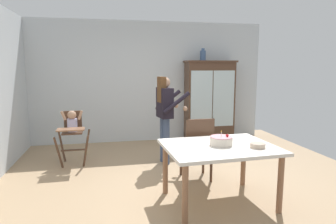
{
  "coord_description": "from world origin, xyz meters",
  "views": [
    {
      "loc": [
        -0.96,
        -4.08,
        1.7
      ],
      "look_at": [
        0.04,
        0.7,
        0.95
      ],
      "focal_mm": 31.64,
      "sensor_mm": 36.0,
      "label": 1
    }
  ],
  "objects_px": {
    "china_cabinet": "(209,101)",
    "serving_bowl": "(258,145)",
    "adult_person": "(165,109)",
    "ceramic_vase": "(203,55)",
    "dining_table": "(219,153)",
    "high_chair_with_toddler": "(72,128)",
    "dining_chair_far_side": "(198,145)",
    "birthday_cake": "(221,141)"
  },
  "relations": [
    {
      "from": "china_cabinet",
      "to": "dining_table",
      "type": "distance_m",
      "value": 3.27
    },
    {
      "from": "high_chair_with_toddler",
      "to": "adult_person",
      "type": "relative_size",
      "value": 0.62
    },
    {
      "from": "dining_chair_far_side",
      "to": "dining_table",
      "type": "bearing_deg",
      "value": 93.44
    },
    {
      "from": "china_cabinet",
      "to": "high_chair_with_toddler",
      "type": "relative_size",
      "value": 1.93
    },
    {
      "from": "adult_person",
      "to": "birthday_cake",
      "type": "height_order",
      "value": "adult_person"
    },
    {
      "from": "dining_table",
      "to": "serving_bowl",
      "type": "relative_size",
      "value": 7.74
    },
    {
      "from": "china_cabinet",
      "to": "birthday_cake",
      "type": "xyz_separation_m",
      "value": [
        -0.95,
        -3.09,
        -0.13
      ]
    },
    {
      "from": "adult_person",
      "to": "ceramic_vase",
      "type": "bearing_deg",
      "value": -47.79
    },
    {
      "from": "high_chair_with_toddler",
      "to": "dining_table",
      "type": "bearing_deg",
      "value": -45.74
    },
    {
      "from": "serving_bowl",
      "to": "china_cabinet",
      "type": "bearing_deg",
      "value": 80.32
    },
    {
      "from": "ceramic_vase",
      "to": "china_cabinet",
      "type": "bearing_deg",
      "value": -1.23
    },
    {
      "from": "serving_bowl",
      "to": "dining_chair_far_side",
      "type": "relative_size",
      "value": 0.19
    },
    {
      "from": "dining_table",
      "to": "dining_chair_far_side",
      "type": "bearing_deg",
      "value": 93.3
    },
    {
      "from": "china_cabinet",
      "to": "high_chair_with_toddler",
      "type": "bearing_deg",
      "value": -157.97
    },
    {
      "from": "high_chair_with_toddler",
      "to": "dining_chair_far_side",
      "type": "xyz_separation_m",
      "value": [
        1.9,
        -1.19,
        -0.1
      ]
    },
    {
      "from": "china_cabinet",
      "to": "serving_bowl",
      "type": "height_order",
      "value": "china_cabinet"
    },
    {
      "from": "birthday_cake",
      "to": "serving_bowl",
      "type": "bearing_deg",
      "value": -27.79
    },
    {
      "from": "adult_person",
      "to": "birthday_cake",
      "type": "xyz_separation_m",
      "value": [
        0.38,
        -1.65,
        -0.17
      ]
    },
    {
      "from": "china_cabinet",
      "to": "ceramic_vase",
      "type": "distance_m",
      "value": 1.04
    },
    {
      "from": "china_cabinet",
      "to": "serving_bowl",
      "type": "relative_size",
      "value": 10.19
    },
    {
      "from": "ceramic_vase",
      "to": "serving_bowl",
      "type": "bearing_deg",
      "value": -96.71
    },
    {
      "from": "china_cabinet",
      "to": "dining_chair_far_side",
      "type": "distance_m",
      "value": 2.61
    },
    {
      "from": "dining_chair_far_side",
      "to": "birthday_cake",
      "type": "bearing_deg",
      "value": 95.72
    },
    {
      "from": "high_chair_with_toddler",
      "to": "dining_chair_far_side",
      "type": "height_order",
      "value": "dining_chair_far_side"
    },
    {
      "from": "birthday_cake",
      "to": "dining_chair_far_side",
      "type": "bearing_deg",
      "value": 95.57
    },
    {
      "from": "china_cabinet",
      "to": "high_chair_with_toddler",
      "type": "distance_m",
      "value": 3.16
    },
    {
      "from": "china_cabinet",
      "to": "serving_bowl",
      "type": "distance_m",
      "value": 3.35
    },
    {
      "from": "ceramic_vase",
      "to": "high_chair_with_toddler",
      "type": "distance_m",
      "value": 3.26
    },
    {
      "from": "china_cabinet",
      "to": "dining_table",
      "type": "bearing_deg",
      "value": -107.38
    },
    {
      "from": "china_cabinet",
      "to": "serving_bowl",
      "type": "xyz_separation_m",
      "value": [
        -0.56,
        -3.3,
        -0.16
      ]
    },
    {
      "from": "dining_table",
      "to": "serving_bowl",
      "type": "height_order",
      "value": "serving_bowl"
    },
    {
      "from": "high_chair_with_toddler",
      "to": "birthday_cake",
      "type": "bearing_deg",
      "value": -45.06
    },
    {
      "from": "adult_person",
      "to": "dining_chair_far_side",
      "type": "relative_size",
      "value": 1.59
    },
    {
      "from": "dining_chair_far_side",
      "to": "china_cabinet",
      "type": "bearing_deg",
      "value": -113.05
    },
    {
      "from": "serving_bowl",
      "to": "dining_table",
      "type": "bearing_deg",
      "value": 155.92
    },
    {
      "from": "high_chair_with_toddler",
      "to": "serving_bowl",
      "type": "relative_size",
      "value": 5.28
    },
    {
      "from": "high_chair_with_toddler",
      "to": "adult_person",
      "type": "xyz_separation_m",
      "value": [
        1.59,
        -0.26,
        0.31
      ]
    },
    {
      "from": "china_cabinet",
      "to": "dining_chair_far_side",
      "type": "relative_size",
      "value": 1.91
    },
    {
      "from": "adult_person",
      "to": "dining_chair_far_side",
      "type": "xyz_separation_m",
      "value": [
        0.31,
        -0.93,
        -0.41
      ]
    },
    {
      "from": "ceramic_vase",
      "to": "high_chair_with_toddler",
      "type": "relative_size",
      "value": 0.28
    },
    {
      "from": "china_cabinet",
      "to": "adult_person",
      "type": "bearing_deg",
      "value": -132.61
    },
    {
      "from": "serving_bowl",
      "to": "dining_chair_far_side",
      "type": "distance_m",
      "value": 1.05
    }
  ]
}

